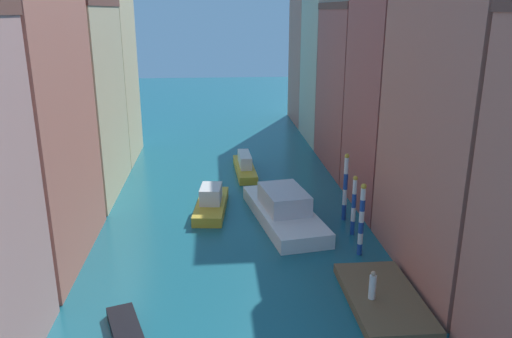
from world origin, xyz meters
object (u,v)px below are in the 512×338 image
vaporetto_white (284,209)px  motorboat_1 (245,166)px  waterfront_dock (383,298)px  mooring_pole_2 (345,187)px  motorboat_0 (211,202)px  person_on_dock (373,286)px  mooring_pole_0 (362,219)px  mooring_pole_1 (354,205)px

vaporetto_white → motorboat_1: (-2.11, 11.60, -0.22)m
waterfront_dock → vaporetto_white: vaporetto_white is taller
mooring_pole_2 → motorboat_0: size_ratio=0.73×
person_on_dock → vaporetto_white: vaporetto_white is taller
mooring_pole_0 → motorboat_1: (-6.12, 17.24, -1.74)m
vaporetto_white → waterfront_dock: bearing=-71.5°
vaporetto_white → mooring_pole_1: bearing=-31.6°
waterfront_dock → motorboat_0: size_ratio=1.02×
mooring_pole_2 → waterfront_dock: bearing=-93.5°
motorboat_1 → mooring_pole_2: bearing=-61.1°
mooring_pole_2 → motorboat_0: (-9.62, 2.59, -1.90)m
motorboat_1 → waterfront_dock: bearing=-75.6°
motorboat_1 → person_on_dock: bearing=-77.6°
mooring_pole_1 → mooring_pole_0: bearing=-96.5°
waterfront_dock → motorboat_0: 16.26m
person_on_dock → mooring_pole_1: 8.94m
person_on_dock → mooring_pole_1: bearing=81.1°
motorboat_0 → mooring_pole_0: bearing=-41.1°
mooring_pole_1 → mooring_pole_2: size_ratio=0.84×
mooring_pole_0 → mooring_pole_1: 3.00m
mooring_pole_1 → motorboat_1: 15.73m
person_on_dock → motorboat_1: person_on_dock is taller
waterfront_dock → motorboat_0: (-8.95, 13.57, 0.40)m
mooring_pole_0 → motorboat_0: size_ratio=0.68×
motorboat_0 → mooring_pole_1: bearing=-28.1°
waterfront_dock → mooring_pole_0: size_ratio=1.49×
mooring_pole_1 → mooring_pole_2: bearing=89.0°
waterfront_dock → vaporetto_white: 11.75m
waterfront_dock → motorboat_0: bearing=123.4°
person_on_dock → mooring_pole_0: bearing=80.0°
mooring_pole_1 → waterfront_dock: bearing=-94.3°
mooring_pole_2 → motorboat_0: mooring_pole_2 is taller
mooring_pole_1 → motorboat_0: (-9.58, 5.11, -1.49)m
vaporetto_white → motorboat_0: size_ratio=1.59×
mooring_pole_0 → motorboat_0: bearing=138.9°
mooring_pole_2 → vaporetto_white: bearing=178.0°
vaporetto_white → motorboat_0: bearing=155.0°
person_on_dock → mooring_pole_0: 6.03m
waterfront_dock → motorboat_1: size_ratio=0.94×
mooring_pole_2 → motorboat_1: mooring_pole_2 is taller
mooring_pole_1 → vaporetto_white: (-4.35, 2.67, -1.27)m
vaporetto_white → motorboat_1: bearing=100.3°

